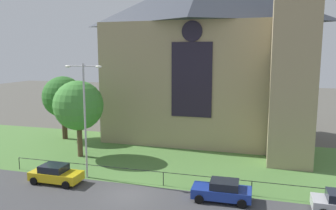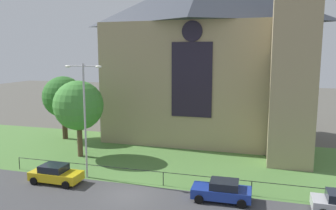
{
  "view_description": "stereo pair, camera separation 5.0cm",
  "coord_description": "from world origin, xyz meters",
  "px_view_note": "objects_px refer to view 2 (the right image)",
  "views": [
    {
      "loc": [
        9.35,
        -21.87,
        10.45
      ],
      "look_at": [
        0.79,
        8.0,
        5.68
      ],
      "focal_mm": 35.65,
      "sensor_mm": 36.0,
      "label": 1
    },
    {
      "loc": [
        9.4,
        -21.86,
        10.45
      ],
      "look_at": [
        0.79,
        8.0,
        5.68
      ],
      "focal_mm": 35.65,
      "sensor_mm": 36.0,
      "label": 2
    }
  ],
  "objects_px": {
    "parked_car_blue": "(222,191)",
    "parked_car_yellow": "(56,174)",
    "church_building": "(208,55)",
    "streetlamp_near": "(85,108)",
    "tree_left_near": "(79,106)",
    "tree_left_far": "(63,97)"
  },
  "relations": [
    {
      "from": "tree_left_far",
      "to": "parked_car_yellow",
      "type": "relative_size",
      "value": 1.85
    },
    {
      "from": "church_building",
      "to": "parked_car_blue",
      "type": "xyz_separation_m",
      "value": [
        4.09,
        -17.44,
        -9.53
      ]
    },
    {
      "from": "tree_left_far",
      "to": "streetlamp_near",
      "type": "height_order",
      "value": "streetlamp_near"
    },
    {
      "from": "church_building",
      "to": "tree_left_near",
      "type": "distance_m",
      "value": 16.41
    },
    {
      "from": "church_building",
      "to": "parked_car_blue",
      "type": "height_order",
      "value": "church_building"
    },
    {
      "from": "tree_left_far",
      "to": "tree_left_near",
      "type": "height_order",
      "value": "tree_left_near"
    },
    {
      "from": "tree_left_near",
      "to": "streetlamp_near",
      "type": "distance_m",
      "value": 6.42
    },
    {
      "from": "tree_left_far",
      "to": "streetlamp_near",
      "type": "bearing_deg",
      "value": -49.87
    },
    {
      "from": "streetlamp_near",
      "to": "parked_car_blue",
      "type": "bearing_deg",
      "value": -6.88
    },
    {
      "from": "parked_car_blue",
      "to": "tree_left_near",
      "type": "bearing_deg",
      "value": -24.93
    },
    {
      "from": "tree_left_far",
      "to": "parked_car_blue",
      "type": "bearing_deg",
      "value": -30.75
    },
    {
      "from": "church_building",
      "to": "tree_left_far",
      "type": "xyz_separation_m",
      "value": [
        -16.88,
        -4.96,
        -5.04
      ]
    },
    {
      "from": "church_building",
      "to": "parked_car_yellow",
      "type": "height_order",
      "value": "church_building"
    },
    {
      "from": "church_building",
      "to": "tree_left_near",
      "type": "xyz_separation_m",
      "value": [
        -11.26,
        -10.85,
        -4.99
      ]
    },
    {
      "from": "church_building",
      "to": "tree_left_near",
      "type": "height_order",
      "value": "church_building"
    },
    {
      "from": "church_building",
      "to": "streetlamp_near",
      "type": "xyz_separation_m",
      "value": [
        -7.55,
        -16.04,
        -4.24
      ]
    },
    {
      "from": "church_building",
      "to": "parked_car_yellow",
      "type": "xyz_separation_m",
      "value": [
        -9.4,
        -17.81,
        -9.53
      ]
    },
    {
      "from": "tree_left_near",
      "to": "streetlamp_near",
      "type": "relative_size",
      "value": 0.81
    },
    {
      "from": "parked_car_blue",
      "to": "tree_left_far",
      "type": "bearing_deg",
      "value": -32.45
    },
    {
      "from": "parked_car_blue",
      "to": "parked_car_yellow",
      "type": "bearing_deg",
      "value": -0.14
    },
    {
      "from": "church_building",
      "to": "streetlamp_near",
      "type": "height_order",
      "value": "church_building"
    },
    {
      "from": "church_building",
      "to": "streetlamp_near",
      "type": "bearing_deg",
      "value": -115.21
    }
  ]
}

